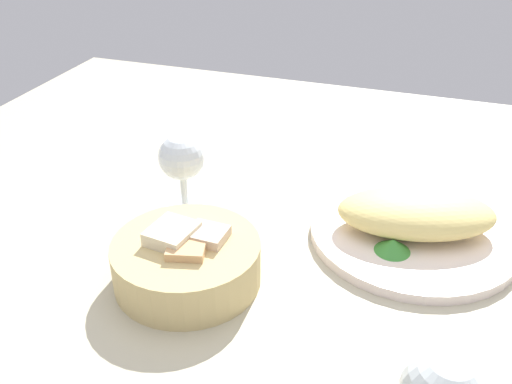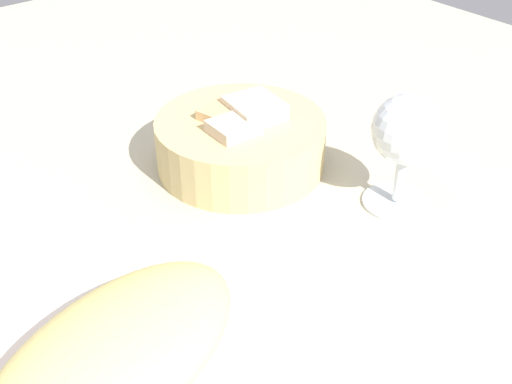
# 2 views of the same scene
# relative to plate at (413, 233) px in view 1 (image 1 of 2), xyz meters

# --- Properties ---
(ground_plane) EXTENTS (1.40, 1.40, 0.02)m
(ground_plane) POSITION_rel_plate_xyz_m (0.15, 0.15, -0.02)
(ground_plane) COLOR #B7B094
(plate) EXTENTS (0.28, 0.28, 0.01)m
(plate) POSITION_rel_plate_xyz_m (0.00, 0.00, 0.00)
(plate) COLOR white
(plate) RESTS_ON ground_plane
(omelette) EXTENTS (0.23, 0.16, 0.05)m
(omelette) POSITION_rel_plate_xyz_m (0.00, 0.00, 0.03)
(omelette) COLOR #E5CE77
(omelette) RESTS_ON plate
(lettuce_garnish) EXTENTS (0.05, 0.05, 0.02)m
(lettuce_garnish) POSITION_rel_plate_xyz_m (0.02, 0.06, 0.02)
(lettuce_garnish) COLOR #398934
(lettuce_garnish) RESTS_ON plate
(bread_basket) EXTENTS (0.18, 0.18, 0.07)m
(bread_basket) POSITION_rel_plate_xyz_m (0.25, 0.18, 0.02)
(bread_basket) COLOR tan
(bread_basket) RESTS_ON ground_plane
(wine_glass_near) EXTENTS (0.07, 0.07, 0.12)m
(wine_glass_near) POSITION_rel_plate_xyz_m (0.33, 0.03, 0.07)
(wine_glass_near) COLOR silver
(wine_glass_near) RESTS_ON ground_plane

